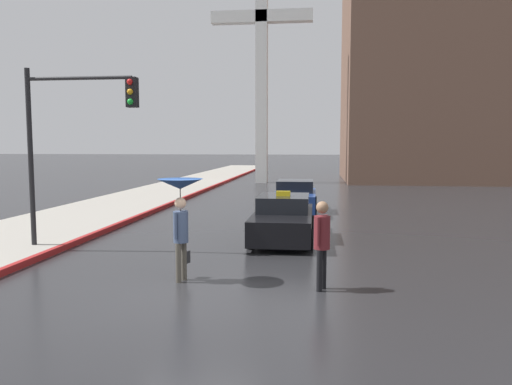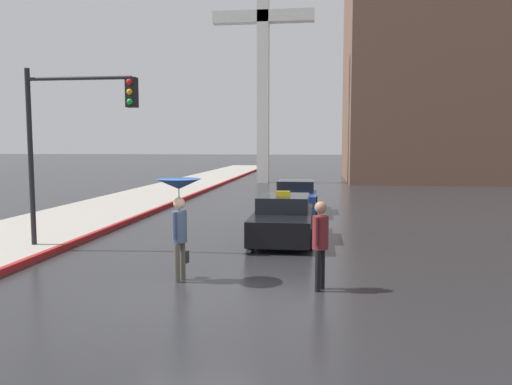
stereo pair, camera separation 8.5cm
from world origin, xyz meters
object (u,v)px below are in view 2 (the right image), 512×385
object	(u,v)px
pedestrian_with_umbrella	(179,202)
traffic_light	(74,125)
pedestrian_man	(320,237)
sedan_red	(296,198)
monument_cross	(263,53)
taxi	(283,219)

from	to	relation	value
pedestrian_with_umbrella	traffic_light	distance (m)	4.88
pedestrian_man	traffic_light	size ratio (longest dim) A/B	0.36
sedan_red	pedestrian_with_umbrella	bearing A→B (deg)	80.15
pedestrian_with_umbrella	monument_cross	distance (m)	30.15
pedestrian_with_umbrella	monument_cross	xyz separation A→B (m)	(-1.36, 28.93, 8.38)
taxi	monument_cross	distance (m)	25.82
pedestrian_with_umbrella	taxi	bearing A→B (deg)	-2.21
taxi	pedestrian_with_umbrella	size ratio (longest dim) A/B	2.03
sedan_red	traffic_light	size ratio (longest dim) A/B	0.86
taxi	sedan_red	bearing A→B (deg)	-90.98
traffic_light	monument_cross	distance (m)	27.22
sedan_red	pedestrian_with_umbrella	distance (m)	11.86
pedestrian_with_umbrella	pedestrian_man	size ratio (longest dim) A/B	1.22
taxi	sedan_red	world-z (taller)	taxi
sedan_red	pedestrian_man	xyz separation A→B (m)	(1.04, -11.95, 0.46)
taxi	sedan_red	distance (m)	6.49
taxi	pedestrian_man	world-z (taller)	pedestrian_man
taxi	traffic_light	bearing A→B (deg)	24.11
traffic_light	monument_cross	xyz separation A→B (m)	(2.35, 26.30, 6.59)
taxi	pedestrian_man	bearing A→B (deg)	101.85
pedestrian_with_umbrella	pedestrian_man	xyz separation A→B (m)	(3.05, -0.32, -0.65)
sedan_red	pedestrian_with_umbrella	size ratio (longest dim) A/B	1.93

